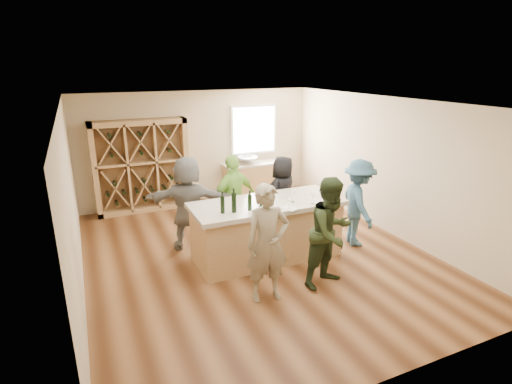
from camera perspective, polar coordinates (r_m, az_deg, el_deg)
name	(u,v)px	position (r m, az deg, el deg)	size (l,w,h in m)	color
floor	(256,256)	(7.65, -0.07, -9.11)	(6.00, 7.00, 0.10)	brown
ceiling	(255,99)	(6.84, -0.08, 13.10)	(6.00, 7.00, 0.10)	white
wall_back	(199,147)	(10.36, -8.16, 6.43)	(6.00, 0.10, 2.80)	beige
wall_front	(399,273)	(4.35, 19.73, -10.88)	(6.00, 0.10, 2.80)	beige
wall_left	(68,206)	(6.55, -25.26, -1.86)	(0.10, 7.00, 2.80)	beige
wall_right	(389,166)	(8.76, 18.49, 3.61)	(0.10, 7.00, 2.80)	beige
window_frame	(254,130)	(10.73, -0.32, 8.90)	(1.30, 0.06, 1.30)	white
window_pane	(254,130)	(10.70, -0.25, 8.87)	(1.18, 0.01, 1.18)	white
wine_rack	(142,166)	(9.86, -16.02, 3.55)	(2.20, 0.45, 2.20)	tan
back_counter_base	(254,180)	(10.73, -0.22, 1.68)	(1.60, 0.58, 0.86)	tan
back_counter_top	(254,164)	(10.61, -0.22, 4.07)	(1.70, 0.62, 0.06)	#BFB19C
sink	(248,160)	(10.51, -1.22, 4.61)	(0.54, 0.54, 0.19)	silver
faucet	(245,156)	(10.66, -1.60, 5.11)	(0.02, 0.02, 0.30)	silver
tasting_counter_base	(267,232)	(7.30, 1.57, -5.72)	(2.60, 1.00, 1.00)	tan
tasting_counter_top	(267,204)	(7.10, 1.61, -1.72)	(2.72, 1.12, 0.08)	#BFB19C
wine_bottle_a	(223,205)	(6.54, -4.81, -1.82)	(0.07, 0.07, 0.28)	black
wine_bottle_b	(234,203)	(6.55, -3.16, -1.54)	(0.08, 0.08, 0.33)	black
wine_bottle_d	(250,202)	(6.64, -0.90, -1.51)	(0.07, 0.07, 0.27)	black
wine_bottle_e	(260,198)	(6.84, 0.64, -0.87)	(0.07, 0.07, 0.28)	black
wine_glass_a	(259,208)	(6.56, 0.41, -2.25)	(0.06, 0.06, 0.17)	white
wine_glass_b	(289,203)	(6.75, 4.76, -1.56)	(0.08, 0.08, 0.20)	white
wine_glass_c	(313,199)	(7.02, 8.09, -1.00)	(0.07, 0.07, 0.18)	white
wine_glass_d	(293,197)	(7.08, 5.28, -0.72)	(0.07, 0.07, 0.19)	white
wine_glass_e	(322,193)	(7.35, 9.37, -0.15)	(0.07, 0.07, 0.19)	white
tasting_menu_a	(258,213)	(6.57, 0.31, -2.97)	(0.21, 0.29, 0.00)	white
tasting_menu_b	(289,208)	(6.80, 4.80, -2.30)	(0.20, 0.27, 0.00)	white
tasting_menu_c	(321,201)	(7.21, 9.26, -1.28)	(0.24, 0.32, 0.00)	white
person_near_left	(267,244)	(5.89, 1.65, -7.38)	(0.66, 0.48, 1.81)	gray
person_near_right	(331,232)	(6.40, 10.67, -5.69)	(0.87, 0.48, 1.79)	#263319
person_server	(358,203)	(7.96, 14.40, -1.51)	(1.11, 0.51, 1.71)	#335972
person_far_mid	(234,199)	(7.88, -3.18, -0.96)	(1.03, 0.53, 1.76)	#8CC64C
person_far_right	(283,194)	(8.41, 3.82, -0.28)	(0.79, 0.51, 1.61)	black
person_far_left	(188,203)	(7.64, -9.64, -1.54)	(1.69, 0.61, 1.83)	slate
wine_glass_f	(260,194)	(7.21, 0.57, -0.32)	(0.07, 0.07, 0.18)	white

